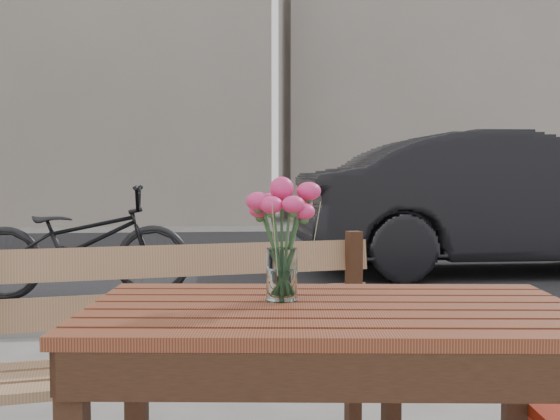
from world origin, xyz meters
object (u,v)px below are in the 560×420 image
at_px(parked_car, 509,203).
at_px(bicycle, 80,242).
at_px(main_vase, 282,224).
at_px(main_table, 331,355).

distance_m(parked_car, bicycle, 4.50).
height_order(main_vase, bicycle, main_vase).
height_order(main_table, bicycle, bicycle).
bearing_deg(parked_car, main_vase, 151.00).
relative_size(main_vase, bicycle, 0.17).
distance_m(main_table, main_vase, 0.35).
bearing_deg(parked_car, main_table, 152.29).
height_order(parked_car, bicycle, parked_car).
xyz_separation_m(main_table, bicycle, (-1.42, 4.33, -0.14)).
bearing_deg(main_vase, parked_car, 61.50).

